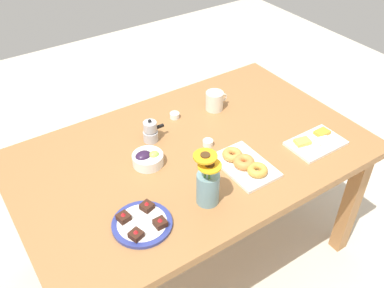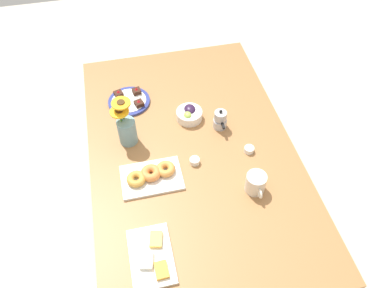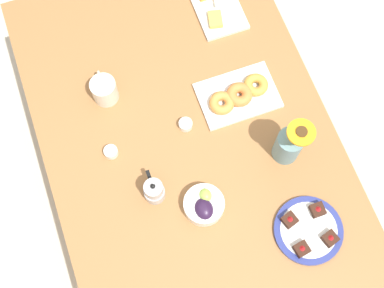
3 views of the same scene
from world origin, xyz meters
name	(u,v)px [view 1 (image 1 of 3)]	position (x,y,z in m)	size (l,w,h in m)	color
ground_plane	(192,252)	(0.00, 0.00, 0.00)	(6.00, 6.00, 0.00)	beige
dining_table	(192,165)	(0.00, 0.00, 0.65)	(1.60, 1.00, 0.74)	#9E6B3D
coffee_mug	(215,101)	(0.29, 0.22, 0.79)	(0.13, 0.09, 0.10)	silver
grape_bowl	(148,159)	(-0.21, 0.03, 0.77)	(0.14, 0.14, 0.07)	white
cheese_platter	(316,142)	(0.51, -0.28, 0.75)	(0.26, 0.17, 0.03)	white
croissant_platter	(244,164)	(0.13, -0.22, 0.76)	(0.19, 0.28, 0.05)	white
jam_cup_honey	(208,143)	(0.08, -0.01, 0.76)	(0.05, 0.05, 0.03)	white
jam_cup_berry	(175,115)	(0.07, 0.27, 0.76)	(0.05, 0.05, 0.03)	white
dessert_plate	(142,223)	(-0.40, -0.26, 0.75)	(0.23, 0.23, 0.05)	navy
flower_vase	(208,185)	(-0.13, -0.30, 0.83)	(0.11, 0.11, 0.25)	#6B939E
moka_pot	(151,132)	(-0.12, 0.17, 0.79)	(0.11, 0.07, 0.12)	#B7B7BC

